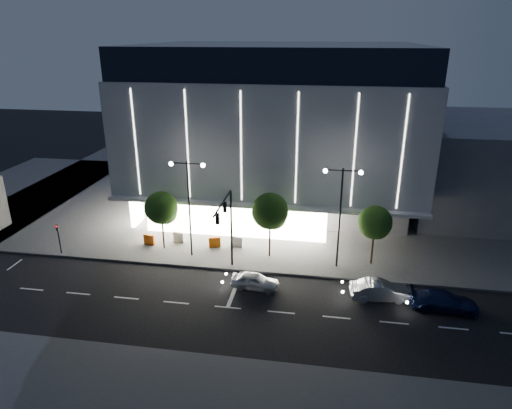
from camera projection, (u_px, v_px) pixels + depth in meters
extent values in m
plane|color=black|center=(207.00, 294.00, 35.61)|extent=(160.00, 160.00, 0.00)
cube|color=#474747|center=(295.00, 195.00, 56.98)|extent=(70.00, 40.00, 0.15)
cube|color=#4C4C51|center=(280.00, 180.00, 56.60)|extent=(28.00, 21.00, 4.00)
cube|color=#95949A|center=(279.00, 122.00, 52.09)|extent=(30.00, 25.00, 11.00)
cube|color=black|center=(280.00, 58.00, 49.60)|extent=(29.40, 24.50, 3.00)
cube|color=white|center=(234.00, 219.00, 44.77)|extent=(18.00, 0.40, 3.60)
cube|color=white|center=(150.00, 195.00, 51.28)|extent=(0.40, 10.00, 3.60)
cube|color=#95949A|center=(263.00, 204.00, 42.66)|extent=(30.00, 2.00, 0.30)
cube|color=white|center=(263.00, 148.00, 40.53)|extent=(24.00, 0.06, 10.00)
cube|color=#4C4C51|center=(480.00, 164.00, 52.09)|extent=(16.00, 20.00, 10.00)
cylinder|color=black|center=(231.00, 230.00, 38.65)|extent=(0.18, 0.18, 7.00)
cylinder|color=black|center=(223.00, 203.00, 34.73)|extent=(0.14, 5.80, 0.14)
cube|color=black|center=(225.00, 207.00, 35.59)|extent=(0.28, 0.18, 0.85)
cube|color=black|center=(218.00, 219.00, 33.37)|extent=(0.28, 0.18, 0.85)
sphere|color=#FF0C0C|center=(223.00, 203.00, 35.50)|extent=(0.14, 0.14, 0.14)
cylinder|color=black|center=(190.00, 211.00, 40.00)|extent=(0.16, 0.16, 9.00)
cylinder|color=black|center=(179.00, 163.00, 38.57)|extent=(1.40, 0.10, 0.10)
cylinder|color=black|center=(195.00, 164.00, 38.36)|extent=(1.40, 0.10, 0.10)
sphere|color=white|center=(171.00, 164.00, 38.71)|extent=(0.36, 0.36, 0.36)
sphere|color=white|center=(203.00, 165.00, 38.30)|extent=(0.36, 0.36, 0.36)
cylinder|color=black|center=(340.00, 220.00, 38.05)|extent=(0.16, 0.16, 9.00)
cylinder|color=black|center=(334.00, 170.00, 36.63)|extent=(1.40, 0.10, 0.10)
cylinder|color=black|center=(352.00, 171.00, 36.42)|extent=(1.40, 0.10, 0.10)
sphere|color=white|center=(325.00, 171.00, 36.77)|extent=(0.36, 0.36, 0.36)
sphere|color=white|center=(361.00, 172.00, 36.35)|extent=(0.36, 0.36, 0.36)
cylinder|color=black|center=(59.00, 240.00, 41.47)|extent=(0.12, 0.12, 3.00)
cube|color=black|center=(57.00, 228.00, 41.05)|extent=(0.22, 0.16, 0.55)
sphere|color=#FF0C0C|center=(56.00, 226.00, 40.89)|extent=(0.10, 0.10, 0.10)
cylinder|color=black|center=(163.00, 231.00, 42.30)|extent=(0.16, 0.16, 3.78)
sphere|color=#1C3C10|center=(161.00, 208.00, 41.47)|extent=(3.02, 3.02, 3.02)
sphere|color=#1C3C10|center=(165.00, 213.00, 41.80)|extent=(2.16, 2.16, 2.16)
sphere|color=#1C3C10|center=(158.00, 212.00, 41.48)|extent=(1.94, 1.94, 1.94)
cylinder|color=black|center=(270.00, 237.00, 40.75)|extent=(0.16, 0.16, 4.06)
sphere|color=#1C3C10|center=(270.00, 211.00, 39.86)|extent=(3.25, 3.25, 3.25)
sphere|color=#1C3C10|center=(274.00, 217.00, 40.21)|extent=(2.32, 2.32, 2.32)
sphere|color=#1C3C10|center=(267.00, 215.00, 39.89)|extent=(2.09, 2.09, 2.09)
cylinder|color=black|center=(373.00, 246.00, 39.48)|extent=(0.16, 0.16, 3.64)
sphere|color=#1C3C10|center=(375.00, 222.00, 38.69)|extent=(2.91, 2.91, 2.91)
sphere|color=#1C3C10|center=(378.00, 227.00, 39.01)|extent=(2.08, 2.08, 2.08)
sphere|color=#1C3C10|center=(372.00, 226.00, 38.70)|extent=(1.87, 1.87, 1.87)
imported|color=#B6BABF|center=(255.00, 281.00, 36.24)|extent=(3.97, 1.89, 1.31)
imported|color=#B9BAC2|center=(380.00, 291.00, 34.75)|extent=(4.64, 2.05, 1.48)
imported|color=#111A41|center=(444.00, 301.00, 33.45)|extent=(4.99, 2.27, 1.42)
cube|color=#FE5D0E|center=(149.00, 240.00, 43.45)|extent=(1.13, 0.48, 1.00)
cube|color=white|center=(179.00, 237.00, 43.98)|extent=(1.13, 0.43, 1.00)
cube|color=#E45F0C|center=(215.00, 242.00, 42.92)|extent=(1.12, 0.62, 1.00)
cube|color=silver|center=(237.00, 242.00, 43.03)|extent=(1.13, 0.47, 1.00)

